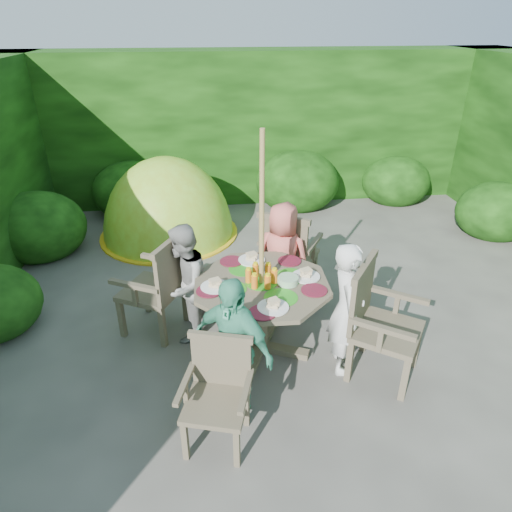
{
  "coord_description": "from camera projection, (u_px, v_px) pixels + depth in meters",
  "views": [
    {
      "loc": [
        -1.07,
        -4.09,
        2.99
      ],
      "look_at": [
        -0.56,
        -0.09,
        0.85
      ],
      "focal_mm": 32.0,
      "sensor_mm": 36.0,
      "label": 1
    }
  ],
  "objects": [
    {
      "name": "ground",
      "position": [
        304.0,
        316.0,
        5.11
      ],
      "size": [
        60.0,
        60.0,
        0.0
      ],
      "primitive_type": "plane",
      "color": "#494742",
      "rests_on": "ground"
    },
    {
      "name": "hedge_enclosure",
      "position": [
        286.0,
        172.0,
        5.69
      ],
      "size": [
        9.0,
        9.0,
        2.5
      ],
      "color": "black",
      "rests_on": "ground"
    },
    {
      "name": "patio_table",
      "position": [
        262.0,
        294.0,
        4.31
      ],
      "size": [
        1.78,
        1.78,
        0.94
      ],
      "rotation": [
        0.0,
        0.0,
        -0.43
      ],
      "color": "#473F2E",
      "rests_on": "ground"
    },
    {
      "name": "parasol_pole",
      "position": [
        262.0,
        252.0,
        4.1
      ],
      "size": [
        0.06,
        0.06,
        2.2
      ],
      "primitive_type": "cylinder",
      "rotation": [
        0.0,
        0.0,
        -0.43
      ],
      "color": "olive",
      "rests_on": "ground"
    },
    {
      "name": "garden_chair_right",
      "position": [
        378.0,
        321.0,
        4.08
      ],
      "size": [
        0.83,
        0.84,
        1.06
      ],
      "rotation": [
        0.0,
        0.0,
        0.95
      ],
      "color": "#473F2E",
      "rests_on": "ground"
    },
    {
      "name": "garden_chair_left",
      "position": [
        159.0,
        285.0,
        4.64
      ],
      "size": [
        0.78,
        0.81,
        1.04
      ],
      "rotation": [
        0.0,
        0.0,
        -2.05
      ],
      "color": "#473F2E",
      "rests_on": "ground"
    },
    {
      "name": "garden_chair_back",
      "position": [
        288.0,
        253.0,
        5.28
      ],
      "size": [
        0.81,
        0.79,
        1.04
      ],
      "rotation": [
        0.0,
        0.0,
        2.6
      ],
      "color": "#473F2E",
      "rests_on": "ground"
    },
    {
      "name": "garden_chair_front",
      "position": [
        218.0,
        391.0,
        3.47
      ],
      "size": [
        0.62,
        0.58,
        0.85
      ],
      "rotation": [
        0.0,
        0.0,
        -0.29
      ],
      "color": "#473F2E",
      "rests_on": "ground"
    },
    {
      "name": "child_right",
      "position": [
        346.0,
        309.0,
        4.1
      ],
      "size": [
        0.38,
        0.52,
        1.3
      ],
      "primitive_type": "imported",
      "rotation": [
        0.0,
        0.0,
        1.41
      ],
      "color": "silver",
      "rests_on": "ground"
    },
    {
      "name": "child_left",
      "position": [
        184.0,
        284.0,
        4.54
      ],
      "size": [
        0.62,
        0.71,
        1.24
      ],
      "primitive_type": "imported",
      "rotation": [
        0.0,
        0.0,
        -1.85
      ],
      "color": "gray",
      "rests_on": "ground"
    },
    {
      "name": "child_back",
      "position": [
        282.0,
        258.0,
        4.99
      ],
      "size": [
        0.74,
        0.66,
        1.26
      ],
      "primitive_type": "imported",
      "rotation": [
        0.0,
        0.0,
        2.61
      ],
      "color": "#D46257",
      "rests_on": "ground"
    },
    {
      "name": "child_front",
      "position": [
        232.0,
        347.0,
        3.64
      ],
      "size": [
        0.77,
        0.72,
        1.27
      ],
      "primitive_type": "imported",
      "rotation": [
        0.0,
        0.0,
        -0.71
      ],
      "color": "#4AAD87",
      "rests_on": "ground"
    },
    {
      "name": "dome_tent",
      "position": [
        170.0,
        234.0,
        7.02
      ],
      "size": [
        2.49,
        2.49,
        2.38
      ],
      "rotation": [
        0.0,
        0.0,
        -0.34
      ],
      "color": "#9BB723",
      "rests_on": "ground"
    }
  ]
}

